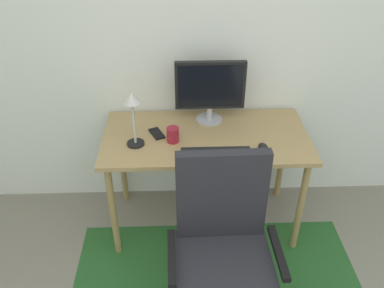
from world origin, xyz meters
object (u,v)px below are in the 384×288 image
Objects in this scene: desk at (206,145)px; coffee_cup at (173,135)px; keyboard at (216,154)px; office_chair at (223,266)px; computer_mouse at (263,148)px; desk_lamp at (133,109)px; monitor at (210,88)px; cell_phone at (157,133)px.

desk is 13.44× the size of coffee_cup.
coffee_cup is at bearing 148.56° from keyboard.
computer_mouse is at bearing 62.26° from office_chair.
coffee_cup is at bearing 6.25° from desk_lamp.
monitor reaches higher than desk_lamp.
desk is 3.76× the size of desk_lamp.
keyboard reaches higher than desk.
computer_mouse is at bearing -6.57° from desk_lamp.
coffee_cup is 0.32m from desk_lamp.
monitor is 1.09× the size of keyboard.
computer_mouse is at bearing -41.20° from cell_phone.
monitor is 0.47m from cell_phone.
cell_phone is at bearing 139.95° from coffee_cup.
office_chair is (-0.00, -0.56, -0.36)m from keyboard.
monitor reaches higher than cell_phone.
office_chair is at bearing -90.10° from keyboard.
office_chair reaches higher than cell_phone.
computer_mouse is 1.04× the size of coffee_cup.
coffee_cup is 0.86m from office_chair.
monitor is at bearing 89.29° from office_chair.
coffee_cup is (-0.25, -0.26, -0.20)m from monitor.
desk is 0.83m from office_chair.
coffee_cup is 0.72× the size of cell_phone.
computer_mouse is 0.74× the size of cell_phone.
office_chair is at bearing -89.24° from cell_phone.
keyboard is 4.28× the size of coffee_cup.
keyboard is at bearing -171.70° from computer_mouse.
cell_phone is at bearing 175.58° from desk.
computer_mouse is at bearing -11.87° from coffee_cup.
keyboard is at bearing 88.58° from office_chair.
cell_phone is 0.39× the size of desk_lamp.
monitor is 4.50× the size of computer_mouse.
cell_phone is (-0.11, 0.09, -0.05)m from coffee_cup.
computer_mouse is 0.57m from coffee_cup.
monitor is at bearing 1.53° from cell_phone.
office_chair is at bearing -54.16° from desk_lamp.
desk is at bearing 92.14° from office_chair.
office_chair is (0.50, -0.69, -0.60)m from desk_lamp.
office_chair is (0.26, -0.72, -0.40)m from coffee_cup.
coffee_cup is (-0.56, 0.12, 0.03)m from computer_mouse.
desk_lamp is (-0.45, -0.09, 0.34)m from desk.
cell_phone is at bearing 145.87° from keyboard.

